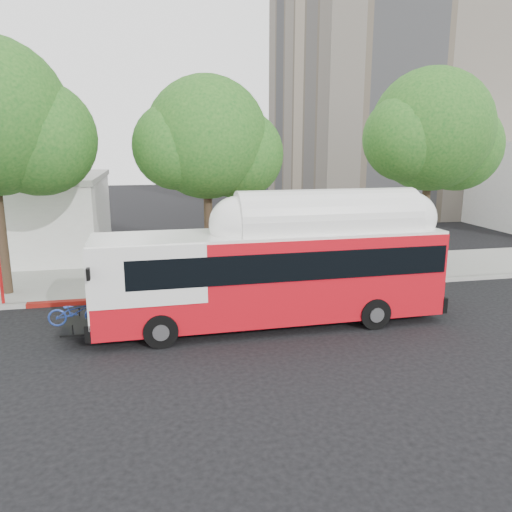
% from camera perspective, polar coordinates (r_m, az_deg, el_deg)
% --- Properties ---
extents(ground, '(120.00, 120.00, 0.00)m').
position_cam_1_polar(ground, '(16.39, 0.71, -8.29)').
color(ground, black).
rests_on(ground, ground).
extents(sidewalk, '(60.00, 5.00, 0.15)m').
position_cam_1_polar(sidewalk, '(22.45, -2.94, -2.27)').
color(sidewalk, gray).
rests_on(sidewalk, ground).
extents(curb_strip, '(60.00, 0.30, 0.15)m').
position_cam_1_polar(curb_strip, '(19.99, -1.76, -4.16)').
color(curb_strip, gray).
rests_on(curb_strip, ground).
extents(red_curb_segment, '(10.00, 0.32, 0.16)m').
position_cam_1_polar(red_curb_segment, '(19.70, -10.40, -4.60)').
color(red_curb_segment, maroon).
rests_on(red_curb_segment, ground).
extents(street_tree_left, '(6.67, 5.80, 9.74)m').
position_cam_1_polar(street_tree_left, '(21.13, -26.89, 13.37)').
color(street_tree_left, '#2D2116').
rests_on(street_tree_left, ground).
extents(street_tree_mid, '(5.75, 5.00, 8.62)m').
position_cam_1_polar(street_tree_mid, '(21.17, -4.56, 12.77)').
color(street_tree_mid, '#2D2116').
rests_on(street_tree_mid, ground).
extents(street_tree_right, '(6.21, 5.40, 9.18)m').
position_cam_1_polar(street_tree_right, '(24.42, 20.19, 12.86)').
color(street_tree_right, '#2D2116').
rests_on(street_tree_right, ground).
extents(apartment_tower, '(18.00, 18.00, 37.00)m').
position_cam_1_polar(apartment_tower, '(49.37, 15.68, 26.06)').
color(apartment_tower, gray).
rests_on(apartment_tower, ground).
extents(transit_bus, '(12.12, 2.75, 3.57)m').
position_cam_1_polar(transit_bus, '(16.28, 2.04, -2.27)').
color(transit_bus, red).
rests_on(transit_bus, ground).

